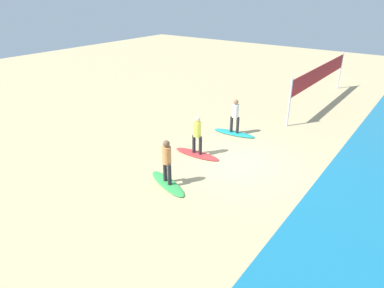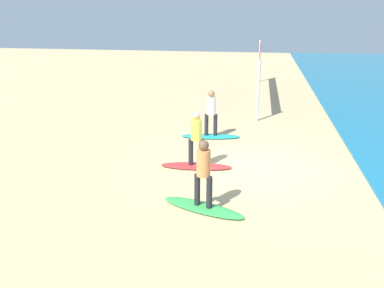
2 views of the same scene
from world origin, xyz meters
The scene contains 8 objects.
ground_plane centered at (0.00, 0.00, 0.00)m, with size 60.00×60.00×0.00m, color tan.
surfboard_teal centered at (-2.63, -1.67, 0.04)m, with size 2.10×0.56×0.09m, color teal.
surfer_teal centered at (-2.63, -1.67, 1.04)m, with size 0.32×0.46×1.64m.
surfboard_red centered at (0.30, -1.78, 0.04)m, with size 2.10×0.56×0.09m, color red.
surfer_red centered at (0.30, -1.78, 1.04)m, with size 0.32×0.46×1.64m.
surfboard_green centered at (2.86, -1.25, 0.04)m, with size 2.10×0.56×0.09m, color green.
surfer_green centered at (2.86, -1.25, 1.04)m, with size 0.32×0.44×1.64m.
volleyball_net centered at (-9.65, -0.01, 1.79)m, with size 9.10×0.15×2.50m.
Camera 1 is at (10.91, 5.74, 6.45)m, focal length 32.15 mm.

